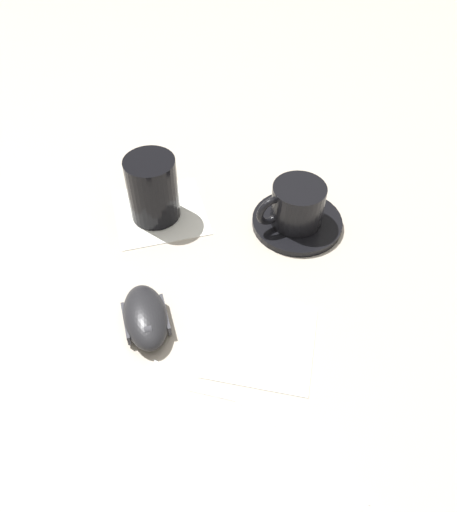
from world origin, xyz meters
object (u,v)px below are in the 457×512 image
saucer (297,222)px  drinking_glass (153,189)px  coffee_cup (296,204)px  computer_mouse (146,317)px

saucer → drinking_glass: size_ratio=1.35×
coffee_cup → drinking_glass: drinking_glass is taller
coffee_cup → computer_mouse: size_ratio=1.00×
drinking_glass → computer_mouse: bearing=69.1°
computer_mouse → drinking_glass: bearing=-110.9°
saucer → computer_mouse: computer_mouse is taller
saucer → coffee_cup: (0.01, -0.00, 0.04)m
coffee_cup → computer_mouse: coffee_cup is taller
coffee_cup → drinking_glass: size_ratio=1.06×
saucer → computer_mouse: size_ratio=1.27×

